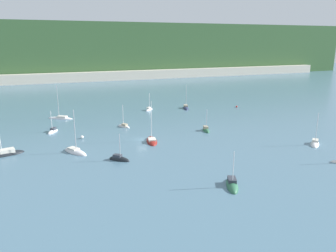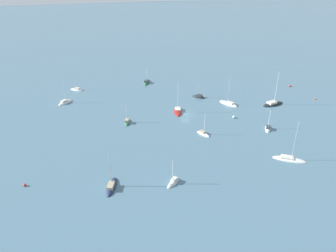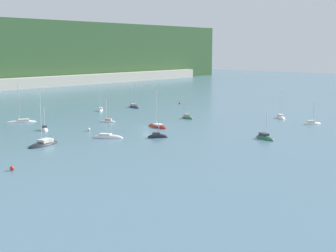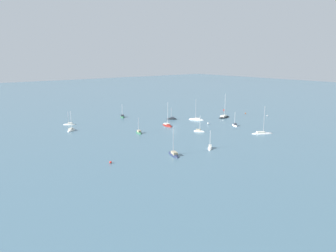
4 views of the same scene
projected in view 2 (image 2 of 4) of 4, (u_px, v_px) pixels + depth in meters
ground_plane at (185, 114)px, 108.60m from camera, size 600.00×600.00×0.00m
sailboat_0 at (65, 103)px, 116.74m from camera, size 5.77×5.65×8.90m
sailboat_1 at (147, 83)px, 135.05m from camera, size 4.58×6.83×7.46m
sailboat_2 at (289, 159)px, 84.23m from camera, size 8.45×6.46×11.68m
sailboat_3 at (203, 134)px, 96.18m from camera, size 3.54×4.92×7.28m
sailboat_4 at (199, 97)px, 121.24m from camera, size 4.69×4.52×6.81m
sailboat_5 at (229, 104)px, 115.66m from camera, size 5.79×7.75×10.97m
sailboat_6 at (273, 104)px, 115.38m from camera, size 9.05×4.94×12.81m
sailboat_7 at (112, 187)px, 74.18m from camera, size 4.06×7.39×9.74m
sailboat_8 at (173, 183)px, 75.51m from camera, size 4.28×4.22×7.08m
sailboat_9 at (178, 112)px, 110.17m from camera, size 4.27×8.17×11.31m
sailboat_10 at (268, 129)px, 99.09m from camera, size 3.86×5.15×6.88m
sailboat_11 at (127, 122)px, 102.87m from camera, size 2.62×5.11×7.18m
sailboat_12 at (77, 90)px, 127.85m from camera, size 5.30×4.25×6.56m
mooring_buoy_0 at (315, 99)px, 119.57m from camera, size 0.55×0.55×0.55m
mooring_buoy_1 at (290, 86)px, 131.18m from camera, size 0.77×0.77×0.77m
mooring_buoy_2 at (234, 117)px, 105.70m from camera, size 0.87×0.87×0.87m
mooring_buoy_4 at (25, 185)px, 74.49m from camera, size 0.69×0.69×0.69m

